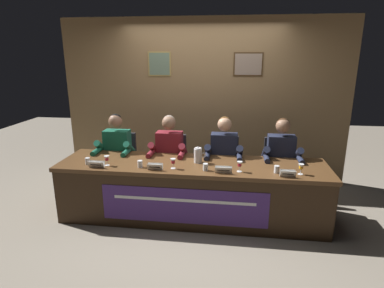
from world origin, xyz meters
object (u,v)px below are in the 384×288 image
Objects in this scene: water_cup_center_right at (205,167)px; chair_far_right at (278,172)px; nameplate_center_right at (223,170)px; panelist_center_right at (224,155)px; panelist_far_left at (116,151)px; juice_glass_far_right at (301,167)px; water_cup_far_right at (277,170)px; juice_glass_center_left at (173,162)px; chair_far_left at (122,165)px; nameplate_far_left at (96,164)px; juice_glass_center_right at (240,165)px; water_pitcher_central at (198,155)px; nameplate_center_left at (155,167)px; panelist_far_right at (281,158)px; juice_glass_far_left at (107,159)px; water_cup_center_left at (140,164)px; water_cup_far_left at (88,161)px; nameplate_far_right at (288,174)px; panelist_center_left at (168,153)px; chair_center_right at (224,169)px; chair_center_left at (172,167)px; conference_table at (191,183)px.

chair_far_right is (0.95, 0.83, -0.32)m from water_cup_center_right.
water_cup_center_right reaches higher than nameplate_center_right.
panelist_center_right is 0.69m from nameplate_center_right.
panelist_far_left is 1.00× the size of panelist_center_right.
juice_glass_far_right reaches higher than water_cup_far_right.
chair_far_left is at bearing 139.26° from juice_glass_center_left.
nameplate_center_right is 0.61m from water_cup_far_right.
chair_far_right reaches higher than nameplate_far_left.
panelist_center_right is 0.66m from juice_glass_center_right.
juice_glass_center_left is 0.61m from nameplate_center_right.
juice_glass_center_right is at bearing -26.81° from water_pitcher_central.
juice_glass_center_left is 1.00× the size of juice_glass_center_right.
nameplate_far_left and nameplate_center_left have the same top height.
panelist_center_right is (0.58, 0.61, -0.09)m from juice_glass_center_left.
panelist_far_right reaches higher than juice_glass_center_right.
juice_glass_far_right is at bearing 0.02° from juice_glass_far_left.
juice_glass_center_left is 0.63× the size of nameplate_center_right.
water_pitcher_central is (1.22, -0.36, 0.10)m from panelist_far_left.
chair_far_left is 1.04m from water_cup_center_left.
nameplate_far_left is 1.58× the size of juice_glass_center_right.
panelist_far_left reaches higher than water_pitcher_central.
water_cup_center_right is (1.33, -0.83, 0.32)m from chair_far_left.
juice_glass_center_left is at bearing -0.45° from water_cup_far_left.
panelist_far_right reaches higher than juice_glass_far_left.
panelist_far_right is at bearing 47.77° from juice_glass_center_right.
water_cup_far_left and water_cup_far_right have the same top height.
nameplate_far_right is (1.52, -0.03, 0.00)m from nameplate_center_left.
panelist_center_left is 0.84m from chair_center_right.
panelist_center_left is (0.76, 0.00, 0.00)m from panelist_far_left.
water_cup_far_left and water_cup_center_left have the same top height.
nameplate_center_left is at bearing -145.21° from water_pitcher_central.
water_cup_far_right is at bearing 0.44° from juice_glass_far_left.
water_cup_center_left is 0.40× the size of water_pitcher_central.
juice_glass_far_right is (0.89, -0.81, 0.37)m from chair_center_right.
chair_center_left is 0.91m from juice_glass_center_left.
water_cup_far_left is 0.87m from nameplate_center_left.
chair_center_right is (0.76, 0.20, -0.28)m from panelist_center_left.
water_pitcher_central is at bearing 34.79° from nameplate_center_left.
juice_glass_far_right reaches higher than nameplate_far_right.
juice_glass_far_right is (1.65, -0.61, 0.09)m from panelist_center_left.
chair_center_left is 7.39× the size of juice_glass_center_right.
nameplate_far_right is 0.16m from water_cup_far_right.
juice_glass_center_right is 1.46× the size of water_cup_far_right.
juice_glass_center_right is at bearing -32.54° from panelist_center_left.
chair_far_left is 5.31× the size of nameplate_far_right.
chair_center_left reaches higher than water_cup_far_left.
chair_far_left is 1.53m from chair_center_right.
conference_table is 17.08× the size of nameplate_center_right.
water_cup_far_left is at bearing 179.69° from juice_glass_center_right.
panelist_far_left is 1.36× the size of chair_center_left.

